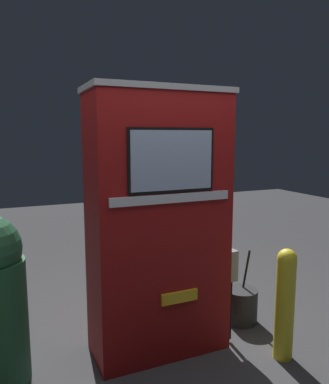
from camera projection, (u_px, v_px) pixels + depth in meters
The scene contains 4 objects.
ground_plane at pixel (171, 363), 2.75m from camera, with size 14.00×14.00×0.00m, color #38383A.
gas_pump at pixel (159, 223), 2.82m from camera, with size 1.12×0.52×2.00m.
safety_bollard at pixel (285, 301), 2.76m from camera, with size 0.14×0.14×0.85m.
squeegee_bucket at pixel (241, 305), 3.35m from camera, with size 0.29×0.29×0.67m.
Camera 1 is at (-1.07, -2.30, 1.65)m, focal length 35.00 mm.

